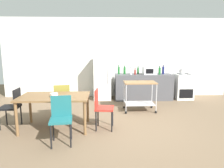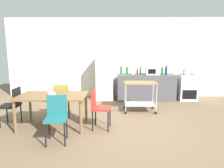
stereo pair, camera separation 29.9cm
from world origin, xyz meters
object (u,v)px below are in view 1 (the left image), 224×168
Objects in this scene: bottle_vinegar at (138,71)px; bottle_soda at (163,70)px; bottle_soy_sauce at (131,72)px; refrigerator at (102,78)px; bottle_sparkling_water at (125,70)px; chair_olive at (62,99)px; dining_table at (55,99)px; kettle at (182,71)px; kitchen_cart at (140,91)px; bottle_olive_oil at (135,72)px; bottle_wine at (119,70)px; stove_oven at (183,86)px; fruit_bowl at (54,95)px; bottle_sesame_oil at (160,71)px; chair_teal at (61,116)px; chair_black at (12,105)px; chair_red at (102,106)px; microwave at (150,71)px.

bottle_vinegar is 0.88m from bottle_soda.
bottle_vinegar is at bearing 31.34° from bottle_soy_sauce.
refrigerator is 0.83m from bottle_sparkling_water.
chair_olive is 2.95× the size of bottle_sparkling_water.
kettle reaches higher than dining_table.
bottle_olive_oil reaches higher than kitchen_cart.
bottle_wine is 1.28× the size of bottle_soy_sauce.
bottle_vinegar is at bearing 174.11° from kettle.
dining_table is 1.69× the size of chair_olive.
stove_oven reaches higher than kitchen_cart.
bottle_soy_sauce reaches higher than dining_table.
fruit_bowl is 4.62m from kettle.
bottle_wine is 1.37× the size of kettle.
stove_oven is at bearing 3.36° from bottle_soy_sauce.
bottle_olive_oil is 0.80× the size of bottle_sesame_oil.
chair_teal is at bearing -66.39° from fruit_bowl.
bottle_soy_sauce reaches higher than kitchen_cart.
chair_teal is (0.28, -0.72, -0.15)m from dining_table.
fruit_bowl is at bearing 76.82° from chair_black.
bottle_soda is (-0.76, -0.01, 0.58)m from stove_oven.
dining_table is 1.05m from chair_red.
kettle is at bearing 35.16° from chair_teal.
microwave is (1.65, -0.15, 0.25)m from refrigerator.
kettle is (2.00, -0.16, -0.03)m from bottle_sparkling_water.
microwave is at bearing 178.28° from kettle.
bottle_wine is 2.21m from kettle.
bottle_vinegar is at bearing -150.25° from chair_olive.
bottle_olive_oil is at bearing 48.82° from dining_table.
bottle_wine is (-2.32, 0.08, 0.59)m from stove_oven.
bottle_sesame_oil is at bearing -12.93° from bottle_vinegar.
bottle_olive_oil is at bearing -9.85° from refrigerator.
bottle_olive_oil reaches higher than chair_red.
dining_table is 0.16m from fruit_bowl.
bottle_olive_oil is (3.14, 2.39, 0.47)m from chair_black.
chair_black is 2.72× the size of bottle_wine.
refrigerator is at bearing 177.59° from bottle_soda.
kitchen_cart is 1.35m from bottle_soy_sauce.
stove_oven reaches higher than chair_red.
bottle_wine reaches higher than kettle.
bottle_sparkling_water is at bearing 56.84° from fruit_bowl.
bottle_olive_oil is 0.52m from microwave.
stove_oven is 3.90× the size of bottle_olive_oil.
bottle_sesame_oil is at bearing 0.25° from bottle_soy_sauce.
kitchen_cart is 3.26× the size of bottle_vinegar.
dining_table is at bearing -136.75° from microwave.
bottle_wine is (1.60, 2.03, 0.52)m from chair_olive.
bottle_soy_sauce is at bearing 179.11° from bottle_olive_oil.
bottle_wine is 0.71× the size of microwave.
chair_red is at bearing 133.03° from chair_olive.
bottle_soy_sauce is 0.33m from bottle_vinegar.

